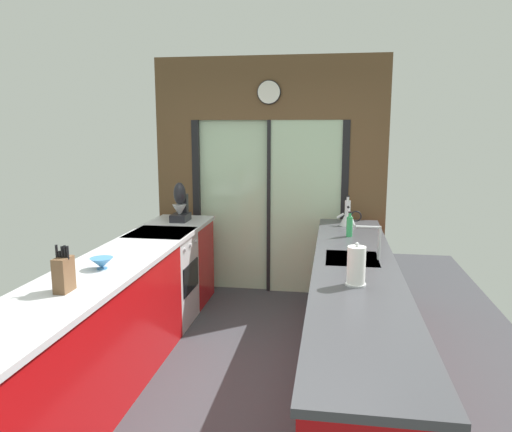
# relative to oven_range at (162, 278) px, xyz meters

# --- Properties ---
(ground_plane) EXTENTS (5.04, 7.60, 0.02)m
(ground_plane) POSITION_rel_oven_range_xyz_m (0.91, -0.65, -0.47)
(ground_plane) COLOR #38383D
(back_wall_unit) EXTENTS (2.64, 0.12, 2.70)m
(back_wall_unit) POSITION_rel_oven_range_xyz_m (0.91, 1.15, 1.07)
(back_wall_unit) COLOR brown
(back_wall_unit) RESTS_ON ground_plane
(left_counter_run) EXTENTS (0.62, 3.80, 0.92)m
(left_counter_run) POSITION_rel_oven_range_xyz_m (-0.00, -1.12, 0.01)
(left_counter_run) COLOR #AD0C0F
(left_counter_run) RESTS_ON ground_plane
(right_counter_run) EXTENTS (0.62, 3.80, 0.92)m
(right_counter_run) POSITION_rel_oven_range_xyz_m (1.82, -0.95, 0.01)
(right_counter_run) COLOR #AD0C0F
(right_counter_run) RESTS_ON ground_plane
(sink_faucet) EXTENTS (0.19, 0.02, 0.26)m
(sink_faucet) POSITION_rel_oven_range_xyz_m (1.97, -0.70, 0.64)
(sink_faucet) COLOR #B7BABC
(sink_faucet) RESTS_ON right_counter_run
(oven_range) EXTENTS (0.60, 0.60, 0.92)m
(oven_range) POSITION_rel_oven_range_xyz_m (0.00, 0.00, 0.00)
(oven_range) COLOR #B7BABC
(oven_range) RESTS_ON ground_plane
(mixing_bowl) EXTENTS (0.16, 0.16, 0.08)m
(mixing_bowl) POSITION_rel_oven_range_xyz_m (0.02, -1.28, 0.51)
(mixing_bowl) COLOR teal
(mixing_bowl) RESTS_ON left_counter_run
(knife_block) EXTENTS (0.09, 0.14, 0.29)m
(knife_block) POSITION_rel_oven_range_xyz_m (0.02, -1.78, 0.58)
(knife_block) COLOR brown
(knife_block) RESTS_ON left_counter_run
(stand_mixer) EXTENTS (0.17, 0.27, 0.42)m
(stand_mixer) POSITION_rel_oven_range_xyz_m (0.02, 0.58, 0.63)
(stand_mixer) COLOR black
(stand_mixer) RESTS_ON left_counter_run
(kettle) EXTENTS (0.26, 0.17, 0.21)m
(kettle) POSITION_rel_oven_range_xyz_m (1.80, 0.61, 0.56)
(kettle) COLOR #B7BABC
(kettle) RESTS_ON right_counter_run
(soap_bottle_near) EXTENTS (0.06, 0.06, 0.23)m
(soap_bottle_near) POSITION_rel_oven_range_xyz_m (1.80, 0.08, 0.56)
(soap_bottle_near) COLOR #339E56
(soap_bottle_near) RESTS_ON right_counter_run
(soap_bottle_far) EXTENTS (0.06, 0.06, 0.28)m
(soap_bottle_far) POSITION_rel_oven_range_xyz_m (1.80, 0.82, 0.59)
(soap_bottle_far) COLOR silver
(soap_bottle_far) RESTS_ON right_counter_run
(paper_towel_roll) EXTENTS (0.13, 0.13, 0.28)m
(paper_towel_roll) POSITION_rel_oven_range_xyz_m (1.80, -1.37, 0.59)
(paper_towel_roll) COLOR #B7BABC
(paper_towel_roll) RESTS_ON right_counter_run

